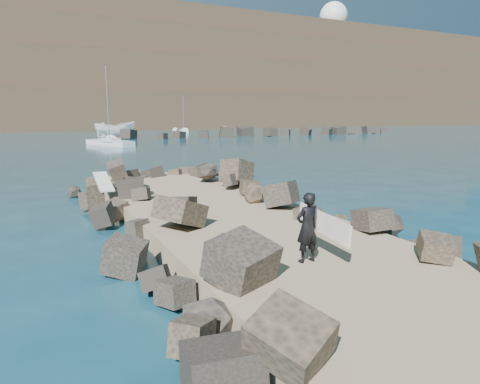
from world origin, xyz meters
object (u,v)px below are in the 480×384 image
(boat_imported, at_px, (115,129))
(radome, at_px, (333,21))
(surfboard_resting, at_px, (103,184))
(surfer_with_board, at_px, (309,227))

(boat_imported, xyz_separation_m, radome, (106.19, 77.17, 41.32))
(surfboard_resting, relative_size, boat_imported, 0.34)
(surfboard_resting, height_order, surfer_with_board, surfer_with_board)
(boat_imported, xyz_separation_m, surfer_with_board, (-8.05, -68.34, 0.10))
(surfboard_resting, xyz_separation_m, radome, (117.14, 134.79, 41.60))
(surfboard_resting, distance_m, surfer_with_board, 11.12)
(surfer_with_board, xyz_separation_m, radome, (114.24, 145.52, 41.22))
(boat_imported, relative_size, radome, 0.37)
(surfer_with_board, bearing_deg, surfboard_resting, 105.11)
(surfer_with_board, height_order, radome, radome)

